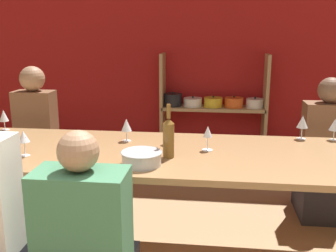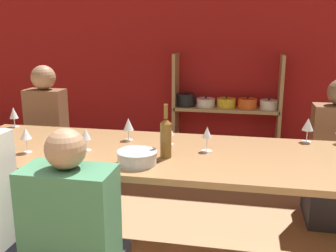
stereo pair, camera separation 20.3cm
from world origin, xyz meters
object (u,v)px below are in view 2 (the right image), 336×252
wine_glass_red_a (26,134)px  wine_glass_red_b (128,125)px  wine_glass_red_d (86,135)px  shelf_unit (225,127)px  wine_glass_white_a (207,134)px  mixing_bowl (137,157)px  dining_table (165,162)px  person_far_b (333,170)px  wine_bottle_green (166,137)px  person_far_a (49,148)px  wine_glass_empty_a (170,130)px  wine_glass_white_b (14,114)px  wine_glass_white_c (308,125)px

wine_glass_red_a → wine_glass_red_b: (0.57, 0.41, -0.01)m
wine_glass_red_b → wine_glass_red_d: (-0.21, -0.29, -0.01)m
shelf_unit → wine_glass_white_a: bearing=-90.5°
mixing_bowl → wine_glass_red_b: wine_glass_red_b is taller
dining_table → person_far_b: 1.47m
wine_glass_white_a → shelf_unit: bearing=89.5°
mixing_bowl → wine_glass_red_a: (-0.77, 0.08, 0.08)m
dining_table → wine_glass_red_d: (-0.52, -0.08, 0.18)m
dining_table → mixing_bowl: (-0.11, -0.28, 0.12)m
wine_glass_white_a → person_far_b: person_far_b is taller
wine_bottle_green → person_far_a: person_far_a is taller
mixing_bowl → person_far_b: person_far_b is taller
wine_glass_empty_a → wine_glass_red_d: size_ratio=0.95×
shelf_unit → wine_glass_white_b: size_ratio=7.70×
mixing_bowl → person_far_b: 1.74m
wine_glass_red_b → person_far_a: bearing=149.3°
shelf_unit → wine_glass_white_a: (-0.02, -1.95, 0.43)m
mixing_bowl → wine_glass_red_b: (-0.20, 0.49, 0.07)m
wine_glass_red_b → person_far_b: bearing=19.7°
wine_glass_white_c → person_far_a: size_ratio=0.14×
wine_glass_white_a → wine_glass_red_d: wine_glass_white_a is taller
wine_bottle_green → wine_glass_red_a: size_ratio=2.08×
wine_glass_white_a → person_far_a: size_ratio=0.14×
wine_glass_red_d → person_far_b: 2.00m
wine_glass_red_a → wine_glass_white_a: bearing=12.6°
dining_table → mixing_bowl: mixing_bowl is taller
wine_glass_empty_a → wine_glass_red_a: bearing=-157.7°
wine_bottle_green → wine_glass_white_b: bearing=159.3°
dining_table → wine_glass_white_b: size_ratio=18.06×
shelf_unit → wine_glass_red_d: shelf_unit is taller
wine_bottle_green → person_far_a: size_ratio=0.28×
dining_table → wine_glass_red_b: (-0.32, 0.21, 0.19)m
wine_bottle_green → wine_glass_white_b: size_ratio=2.07×
mixing_bowl → wine_bottle_green: bearing=48.1°
wine_glass_red_a → wine_glass_white_c: bearing=18.6°
wine_glass_red_b → wine_glass_empty_a: bearing=-8.7°
shelf_unit → dining_table: shelf_unit is taller
mixing_bowl → person_far_b: bearing=37.8°
wine_glass_red_b → person_far_b: size_ratio=0.14×
wine_bottle_green → wine_glass_red_d: (-0.55, 0.03, -0.03)m
shelf_unit → person_far_a: 1.99m
wine_glass_red_a → wine_glass_white_c: wine_glass_white_c is taller
mixing_bowl → wine_glass_white_b: bearing=151.2°
wine_glass_white_a → wine_glass_white_b: (-1.63, 0.35, -0.01)m
shelf_unit → wine_bottle_green: bearing=-97.0°
shelf_unit → wine_bottle_green: shelf_unit is taller
dining_table → person_far_a: 1.51m
dining_table → wine_glass_white_c: size_ratio=17.05×
wine_bottle_green → wine_glass_white_a: bearing=36.3°
wine_glass_red_a → wine_glass_white_b: 0.77m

